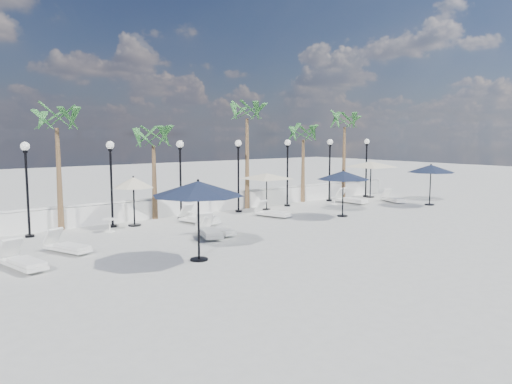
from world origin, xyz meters
TOP-DOWN VIEW (x-y plane):
  - ground at (0.00, 0.00)m, footprint 100.00×100.00m
  - balustrade at (0.00, 7.50)m, footprint 26.00×0.30m
  - lamppost_0 at (-10.50, 6.50)m, footprint 0.36×0.36m
  - lamppost_1 at (-7.00, 6.50)m, footprint 0.36×0.36m
  - lamppost_2 at (-3.50, 6.50)m, footprint 0.36×0.36m
  - lamppost_3 at (0.00, 6.50)m, footprint 0.36×0.36m
  - lamppost_4 at (3.50, 6.50)m, footprint 0.36×0.36m
  - lamppost_5 at (7.00, 6.50)m, footprint 0.36×0.36m
  - lamppost_6 at (10.50, 6.50)m, footprint 0.36×0.36m
  - palm_0 at (-9.00, 7.30)m, footprint 2.60×2.60m
  - palm_1 at (-4.50, 7.30)m, footprint 2.60×2.60m
  - palm_2 at (1.20, 7.30)m, footprint 2.60×2.60m
  - palm_3 at (5.50, 7.30)m, footprint 2.60×2.60m
  - palm_4 at (9.20, 7.30)m, footprint 2.60×2.60m
  - lounger_0 at (-11.97, 1.50)m, footprint 1.05×2.16m
  - lounger_1 at (-10.19, 2.83)m, footprint 1.25×2.02m
  - lounger_2 at (-4.83, 1.99)m, footprint 1.36×2.25m
  - lounger_3 at (-4.31, 2.13)m, footprint 0.76×1.78m
  - lounger_4 at (-3.55, 4.77)m, footprint 1.21×2.20m
  - lounger_5 at (0.37, 4.11)m, footprint 1.09×1.98m
  - lounger_6 at (7.28, 4.96)m, footprint 0.73×2.13m
  - lounger_7 at (9.62, 3.70)m, footprint 1.20×1.94m
  - side_table_0 at (-3.44, 5.57)m, footprint 0.49×0.49m
  - side_table_1 at (-7.52, 5.57)m, footprint 0.57×0.57m
  - side_table_2 at (6.22, 5.34)m, footprint 0.46×0.46m
  - parasol_navy_left at (-7.12, -0.95)m, footprint 3.05×3.05m
  - parasol_navy_mid at (3.26, 2.07)m, footprint 2.64×2.64m
  - parasol_navy_right at (10.34, 1.63)m, footprint 2.71×2.71m
  - parasol_cream_sq_a at (1.70, 6.20)m, footprint 4.40×4.40m
  - parasol_cream_sq_b at (10.50, 6.12)m, footprint 5.06×5.06m
  - parasol_cream_small at (-6.09, 6.20)m, footprint 1.85×1.85m

SIDE VIEW (x-z plane):
  - ground at x=0.00m, z-range 0.00..0.00m
  - lounger_3 at x=-4.31m, z-range -0.11..0.54m
  - lounger_7 at x=9.62m, z-range -0.11..0.58m
  - lounger_5 at x=0.37m, z-range -0.12..0.59m
  - lounger_1 at x=-10.19m, z-range -0.12..0.60m
  - lounger_0 at x=-11.97m, z-range -0.13..0.65m
  - lounger_4 at x=-3.55m, z-range -0.13..0.66m
  - lounger_6 at x=7.28m, z-range -0.13..0.66m
  - side_table_2 at x=6.22m, z-range 0.05..0.49m
  - lounger_2 at x=-4.83m, z-range -0.13..0.67m
  - side_table_0 at x=-3.44m, z-range 0.05..0.52m
  - side_table_1 at x=-7.52m, z-range 0.06..0.61m
  - balustrade at x=0.00m, z-range -0.04..0.97m
  - parasol_cream_small at x=-6.09m, z-range 0.81..3.08m
  - parasol_cream_sq_a at x=1.70m, z-range 0.92..3.08m
  - parasol_navy_mid at x=3.26m, z-range 0.90..3.26m
  - parasol_navy_right at x=10.34m, z-range 0.92..3.35m
  - parasol_cream_sq_b at x=10.50m, z-range 1.08..3.61m
  - parasol_navy_left at x=-7.12m, z-range 1.03..3.72m
  - lamppost_0 at x=-10.50m, z-range 0.57..4.41m
  - lamppost_1 at x=-7.00m, z-range 0.57..4.41m
  - lamppost_2 at x=-3.50m, z-range 0.57..4.41m
  - lamppost_3 at x=0.00m, z-range 0.57..4.41m
  - lamppost_4 at x=3.50m, z-range 0.57..4.41m
  - lamppost_5 at x=7.00m, z-range 0.57..4.41m
  - lamppost_6 at x=10.50m, z-range 0.57..4.41m
  - palm_1 at x=-4.50m, z-range 1.40..6.10m
  - palm_3 at x=5.50m, z-range 1.50..6.40m
  - palm_0 at x=-9.00m, z-range 1.78..7.28m
  - palm_4 at x=9.20m, z-range 1.88..7.58m
  - palm_2 at x=1.20m, z-range 2.07..8.17m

